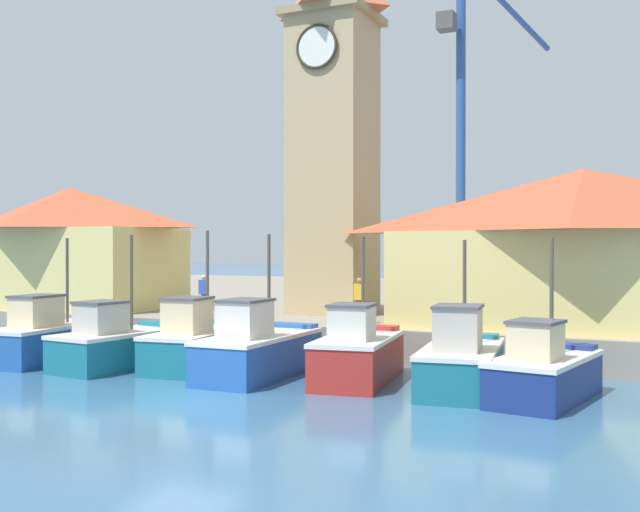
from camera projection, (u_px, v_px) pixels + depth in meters
name	position (u px, v px, depth m)	size (l,w,h in m)	color
ground_plane	(181.00, 404.00, 18.15)	(300.00, 300.00, 0.00)	#386689
quay_wharf	(463.00, 304.00, 43.34)	(120.00, 40.00, 1.13)	gray
fishing_boat_far_left	(53.00, 337.00, 25.20)	(2.18, 5.24, 4.14)	#2356A8
fishing_boat_left_outer	(118.00, 344.00, 23.62)	(2.46, 4.52, 4.21)	#196B7F
fishing_boat_left_inner	(198.00, 344.00, 23.52)	(2.38, 4.71, 4.35)	#196B7F
fishing_boat_mid_left	(258.00, 350.00, 21.87)	(2.08, 4.91, 4.20)	#2356A8
fishing_boat_center	(358.00, 354.00, 21.07)	(2.43, 4.50, 4.12)	#AD2823
fishing_boat_mid_right	(461.00, 361.00, 19.84)	(2.47, 4.86, 4.01)	#196B7F
fishing_boat_right_inner	(544.00, 372.00, 18.49)	(2.48, 4.32, 4.06)	navy
clock_tower	(333.00, 126.00, 30.39)	(3.49, 3.49, 16.07)	tan
warehouse_left	(70.00, 246.00, 33.70)	(9.83, 5.67, 5.39)	#E5D17A
warehouse_right	(584.00, 246.00, 24.81)	(12.40, 6.08, 5.29)	#E5D17A
port_crane_near	(464.00, 166.00, 44.21)	(5.07, 9.74, 19.83)	navy
dock_worker_near_tower	(204.00, 294.00, 29.26)	(0.34, 0.22, 1.62)	#33333D
dock_worker_along_quay	(359.00, 300.00, 26.04)	(0.34, 0.22, 1.62)	#33333D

